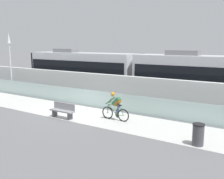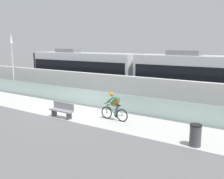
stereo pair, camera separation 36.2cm
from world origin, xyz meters
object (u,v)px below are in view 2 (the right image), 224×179
(tram, at_px, (138,73))
(cyclist_on_bike, at_px, (114,107))
(lamp_post_antenna, at_px, (12,55))
(trash_bin, at_px, (195,135))
(bench, at_px, (62,110))

(tram, relative_size, cyclist_on_bike, 12.75)
(lamp_post_antenna, bearing_deg, cyclist_on_bike, -10.08)
(tram, distance_m, lamp_post_antenna, 11.01)
(lamp_post_antenna, bearing_deg, trash_bin, -11.30)
(lamp_post_antenna, relative_size, bench, 3.25)
(tram, height_order, lamp_post_antenna, lamp_post_antenna)
(tram, height_order, cyclist_on_bike, tram)
(cyclist_on_bike, relative_size, trash_bin, 1.84)
(lamp_post_antenna, xyz_separation_m, bench, (9.29, -3.44, -2.81))
(tram, distance_m, trash_bin, 10.90)
(cyclist_on_bike, relative_size, bench, 1.11)
(bench, bearing_deg, trash_bin, 0.26)
(lamp_post_antenna, height_order, bench, lamp_post_antenna)
(bench, bearing_deg, lamp_post_antenna, 159.71)
(bench, bearing_deg, cyclist_on_bike, 24.62)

